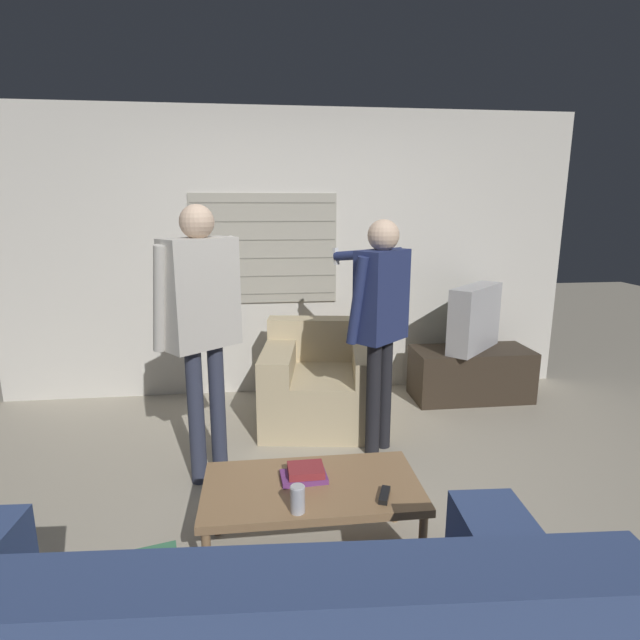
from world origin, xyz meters
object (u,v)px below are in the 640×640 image
(book_stack, at_px, (305,473))
(armchair_beige, at_px, (323,383))
(coffee_table, at_px, (312,491))
(tv, at_px, (474,318))
(soda_can, at_px, (298,499))
(spare_remote, at_px, (385,495))
(person_right_standing, at_px, (380,309))
(person_left_standing, at_px, (200,310))

(book_stack, bearing_deg, armchair_beige, 79.47)
(coffee_table, relative_size, tv, 1.65)
(soda_can, relative_size, spare_remote, 0.93)
(tv, height_order, person_right_standing, person_right_standing)
(coffee_table, xyz_separation_m, book_stack, (-0.03, 0.05, 0.07))
(person_right_standing, xyz_separation_m, book_stack, (-0.61, -1.02, -0.60))
(spare_remote, bearing_deg, person_left_standing, 153.96)
(person_right_standing, xyz_separation_m, spare_remote, (-0.26, -1.23, -0.62))
(book_stack, relative_size, soda_can, 1.85)
(armchair_beige, height_order, tv, tv)
(soda_can, bearing_deg, person_left_standing, 115.40)
(coffee_table, distance_m, spare_remote, 0.36)
(armchair_beige, distance_m, soda_can, 1.88)
(person_right_standing, height_order, soda_can, person_right_standing)
(tv, distance_m, soda_can, 2.78)
(tv, bearing_deg, person_right_standing, -4.86)
(book_stack, xyz_separation_m, soda_can, (-0.06, -0.27, 0.03))
(coffee_table, height_order, person_right_standing, person_right_standing)
(soda_can, distance_m, spare_remote, 0.42)
(armchair_beige, height_order, spare_remote, armchair_beige)
(person_right_standing, bearing_deg, person_left_standing, 149.66)
(armchair_beige, bearing_deg, coffee_table, 89.08)
(person_left_standing, bearing_deg, armchair_beige, 3.37)
(person_right_standing, height_order, spare_remote, person_right_standing)
(person_right_standing, bearing_deg, spare_remote, -143.34)
(person_left_standing, height_order, book_stack, person_left_standing)
(coffee_table, distance_m, soda_can, 0.25)
(armchair_beige, bearing_deg, spare_remote, 100.20)
(person_right_standing, bearing_deg, armchair_beige, 78.22)
(coffee_table, xyz_separation_m, spare_remote, (0.32, -0.15, 0.05))
(coffee_table, xyz_separation_m, person_right_standing, (0.58, 1.08, 0.67))
(armchair_beige, relative_size, person_left_standing, 0.62)
(tv, relative_size, person_right_standing, 0.39)
(tv, bearing_deg, book_stack, 4.57)
(coffee_table, relative_size, soda_can, 8.37)
(spare_remote, bearing_deg, soda_can, -149.84)
(armchair_beige, relative_size, person_right_standing, 0.65)
(armchair_beige, distance_m, person_left_standing, 1.40)
(person_left_standing, relative_size, spare_remote, 12.77)
(armchair_beige, xyz_separation_m, tv, (1.39, 0.31, 0.43))
(tv, height_order, soda_can, tv)
(person_left_standing, relative_size, person_right_standing, 1.06)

